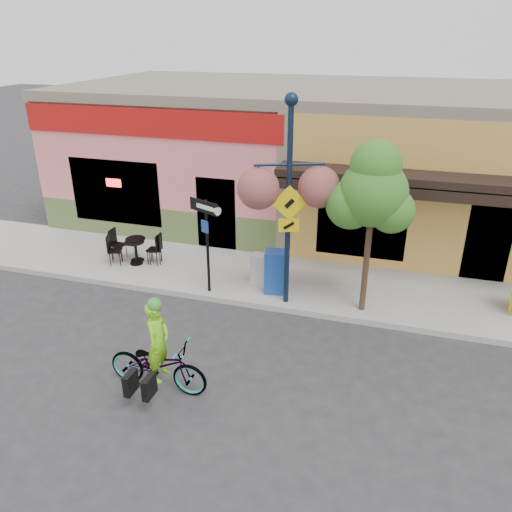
{
  "coord_description": "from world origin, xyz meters",
  "views": [
    {
      "loc": [
        2.08,
        -9.51,
        6.14
      ],
      "look_at": [
        -0.91,
        0.5,
        1.4
      ],
      "focal_mm": 35.0,
      "sensor_mm": 36.0,
      "label": 1
    }
  ],
  "objects_px": {
    "newspaper_box_grey": "(260,269)",
    "street_tree": "(370,229)",
    "newspaper_box_blue": "(275,272)",
    "lamp_post": "(288,206)",
    "bicycle": "(158,365)",
    "one_way_sign": "(208,247)",
    "cyclist_rider": "(159,353)",
    "building": "(340,155)"
  },
  "relations": [
    {
      "from": "street_tree",
      "to": "building",
      "type": "bearing_deg",
      "value": 103.32
    },
    {
      "from": "one_way_sign",
      "to": "newspaper_box_blue",
      "type": "height_order",
      "value": "one_way_sign"
    },
    {
      "from": "newspaper_box_blue",
      "to": "street_tree",
      "type": "distance_m",
      "value": 2.64
    },
    {
      "from": "building",
      "to": "one_way_sign",
      "type": "relative_size",
      "value": 7.61
    },
    {
      "from": "building",
      "to": "cyclist_rider",
      "type": "height_order",
      "value": "building"
    },
    {
      "from": "bicycle",
      "to": "newspaper_box_grey",
      "type": "distance_m",
      "value": 4.35
    },
    {
      "from": "bicycle",
      "to": "newspaper_box_blue",
      "type": "bearing_deg",
      "value": -15.47
    },
    {
      "from": "bicycle",
      "to": "newspaper_box_grey",
      "type": "bearing_deg",
      "value": -8.37
    },
    {
      "from": "newspaper_box_blue",
      "to": "newspaper_box_grey",
      "type": "xyz_separation_m",
      "value": [
        -0.48,
        0.28,
        -0.14
      ]
    },
    {
      "from": "building",
      "to": "one_way_sign",
      "type": "xyz_separation_m",
      "value": [
        -2.22,
        -6.73,
        -0.9
      ]
    },
    {
      "from": "newspaper_box_blue",
      "to": "street_tree",
      "type": "bearing_deg",
      "value": -17.06
    },
    {
      "from": "newspaper_box_grey",
      "to": "street_tree",
      "type": "height_order",
      "value": "street_tree"
    },
    {
      "from": "one_way_sign",
      "to": "building",
      "type": "bearing_deg",
      "value": 96.28
    },
    {
      "from": "building",
      "to": "lamp_post",
      "type": "height_order",
      "value": "lamp_post"
    },
    {
      "from": "one_way_sign",
      "to": "newspaper_box_grey",
      "type": "relative_size",
      "value": 2.9
    },
    {
      "from": "building",
      "to": "newspaper_box_blue",
      "type": "distance_m",
      "value": 6.51
    },
    {
      "from": "building",
      "to": "newspaper_box_blue",
      "type": "height_order",
      "value": "building"
    },
    {
      "from": "newspaper_box_blue",
      "to": "newspaper_box_grey",
      "type": "relative_size",
      "value": 1.34
    },
    {
      "from": "newspaper_box_grey",
      "to": "building",
      "type": "bearing_deg",
      "value": 84.34
    },
    {
      "from": "building",
      "to": "cyclist_rider",
      "type": "bearing_deg",
      "value": -99.76
    },
    {
      "from": "bicycle",
      "to": "one_way_sign",
      "type": "relative_size",
      "value": 0.81
    },
    {
      "from": "bicycle",
      "to": "one_way_sign",
      "type": "bearing_deg",
      "value": 7.34
    },
    {
      "from": "cyclist_rider",
      "to": "newspaper_box_grey",
      "type": "bearing_deg",
      "value": -7.72
    },
    {
      "from": "newspaper_box_grey",
      "to": "bicycle",
      "type": "bearing_deg",
      "value": -94.49
    },
    {
      "from": "building",
      "to": "lamp_post",
      "type": "bearing_deg",
      "value": -92.15
    },
    {
      "from": "building",
      "to": "street_tree",
      "type": "xyz_separation_m",
      "value": [
        1.55,
        -6.55,
        -0.09
      ]
    },
    {
      "from": "lamp_post",
      "to": "street_tree",
      "type": "distance_m",
      "value": 1.86
    },
    {
      "from": "lamp_post",
      "to": "building",
      "type": "bearing_deg",
      "value": 66.14
    },
    {
      "from": "bicycle",
      "to": "newspaper_box_grey",
      "type": "height_order",
      "value": "bicycle"
    },
    {
      "from": "newspaper_box_blue",
      "to": "lamp_post",
      "type": "bearing_deg",
      "value": -56.68
    },
    {
      "from": "building",
      "to": "lamp_post",
      "type": "relative_size",
      "value": 3.74
    },
    {
      "from": "one_way_sign",
      "to": "newspaper_box_blue",
      "type": "relative_size",
      "value": 2.17
    },
    {
      "from": "newspaper_box_grey",
      "to": "one_way_sign",
      "type": "bearing_deg",
      "value": -142.0
    },
    {
      "from": "newspaper_box_blue",
      "to": "street_tree",
      "type": "xyz_separation_m",
      "value": [
        2.19,
        -0.26,
        1.46
      ]
    },
    {
      "from": "cyclist_rider",
      "to": "building",
      "type": "bearing_deg",
      "value": -8.78
    },
    {
      "from": "building",
      "to": "cyclist_rider",
      "type": "relative_size",
      "value": 11.67
    },
    {
      "from": "bicycle",
      "to": "one_way_sign",
      "type": "height_order",
      "value": "one_way_sign"
    },
    {
      "from": "bicycle",
      "to": "newspaper_box_blue",
      "type": "relative_size",
      "value": 1.77
    },
    {
      "from": "lamp_post",
      "to": "cyclist_rider",
      "type": "bearing_deg",
      "value": -134.59
    },
    {
      "from": "lamp_post",
      "to": "one_way_sign",
      "type": "distance_m",
      "value": 2.32
    },
    {
      "from": "lamp_post",
      "to": "newspaper_box_grey",
      "type": "distance_m",
      "value": 2.3
    },
    {
      "from": "cyclist_rider",
      "to": "one_way_sign",
      "type": "height_order",
      "value": "one_way_sign"
    }
  ]
}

